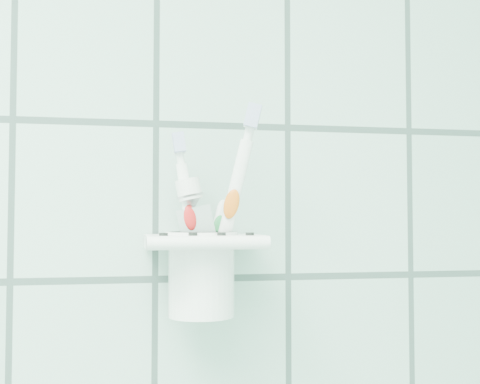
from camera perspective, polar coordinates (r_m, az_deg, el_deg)
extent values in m
cube|color=white|center=(0.67, -3.93, -5.41)|extent=(0.05, 0.02, 0.03)
cube|color=white|center=(0.64, -3.52, -4.68)|extent=(0.12, 0.09, 0.01)
cylinder|color=white|center=(0.59, -2.95, -4.84)|extent=(0.12, 0.01, 0.01)
cylinder|color=black|center=(0.60, -7.27, -4.05)|extent=(0.01, 0.01, 0.00)
cylinder|color=black|center=(0.60, -4.50, -4.06)|extent=(0.01, 0.01, 0.00)
cylinder|color=black|center=(0.61, -1.76, -4.05)|extent=(0.01, 0.01, 0.00)
cylinder|color=black|center=(0.61, 0.94, -4.04)|extent=(0.01, 0.01, 0.00)
cylinder|color=white|center=(0.64, -3.68, -7.77)|extent=(0.07, 0.07, 0.09)
cylinder|color=white|center=(0.64, -3.67, -4.06)|extent=(0.08, 0.08, 0.01)
cylinder|color=black|center=(0.64, -3.67, -3.97)|extent=(0.06, 0.06, 0.00)
cylinder|color=white|center=(0.63, -3.49, -4.05)|extent=(0.03, 0.02, 0.15)
cylinder|color=white|center=(0.63, -3.47, 3.77)|extent=(0.01, 0.01, 0.02)
cube|color=silver|center=(0.63, -3.40, 5.01)|extent=(0.02, 0.01, 0.02)
cube|color=white|center=(0.63, -3.48, 4.94)|extent=(0.02, 0.01, 0.02)
ellipsoid|color=red|center=(0.62, -3.42, -2.37)|extent=(0.02, 0.01, 0.03)
cylinder|color=white|center=(0.65, -4.00, -4.16)|extent=(0.05, 0.06, 0.14)
cylinder|color=white|center=(0.65, -3.98, 3.26)|extent=(0.01, 0.02, 0.02)
cube|color=silver|center=(0.65, -3.92, 4.43)|extent=(0.02, 0.02, 0.02)
cube|color=white|center=(0.65, -3.99, 4.36)|extent=(0.02, 0.01, 0.02)
ellipsoid|color=green|center=(0.64, -3.95, -2.57)|extent=(0.02, 0.01, 0.03)
cylinder|color=white|center=(0.64, -3.12, -2.79)|extent=(0.06, 0.04, 0.18)
cylinder|color=white|center=(0.65, -3.09, 6.21)|extent=(0.02, 0.01, 0.03)
cube|color=silver|center=(0.65, -3.01, 7.64)|extent=(0.02, 0.02, 0.03)
cube|color=white|center=(0.65, -3.10, 7.53)|extent=(0.02, 0.01, 0.03)
ellipsoid|color=orange|center=(0.64, -3.04, -0.83)|extent=(0.02, 0.01, 0.03)
cube|color=silver|center=(0.63, -2.50, -6.01)|extent=(0.06, 0.02, 0.11)
cube|color=silver|center=(0.64, -2.51, -10.57)|extent=(0.04, 0.01, 0.02)
cone|color=silver|center=(0.63, -2.49, -0.77)|extent=(0.03, 0.03, 0.02)
cylinder|color=white|center=(0.63, -2.49, 0.49)|extent=(0.03, 0.03, 0.03)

